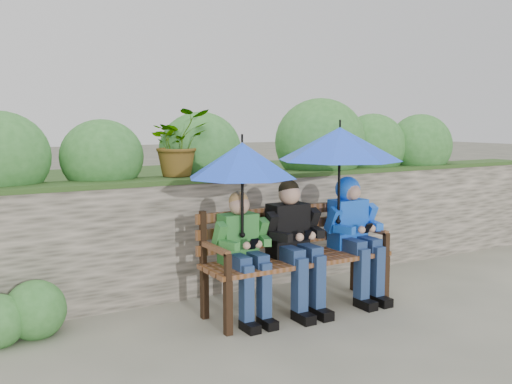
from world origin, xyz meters
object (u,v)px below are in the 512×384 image
park_bench (294,250)px  boy_right (354,227)px  boy_middle (294,239)px  umbrella_left (242,160)px  umbrella_right (340,144)px  boy_left (244,249)px

park_bench → boy_right: (0.57, -0.06, 0.15)m
boy_middle → boy_right: bearing=1.2°
boy_middle → umbrella_left: bearing=-177.9°
boy_right → umbrella_right: 0.73m
boy_left → umbrella_left: umbrella_left is taller
boy_middle → umbrella_right: size_ratio=1.04×
park_bench → boy_left: boy_left is taller
park_bench → boy_left: bearing=-173.0°
umbrella_left → umbrella_right: bearing=0.5°
umbrella_left → umbrella_right: 0.91m
boy_middle → boy_right: 0.62m
park_bench → umbrella_left: bearing=-170.7°
boy_right → umbrella_left: (-1.09, -0.03, 0.61)m
boy_right → umbrella_right: bearing=-173.2°
boy_middle → umbrella_left: umbrella_left is taller
boy_left → umbrella_right: umbrella_right is taller
boy_right → boy_middle: bearing=-178.8°
park_bench → boy_middle: (-0.04, -0.07, 0.11)m
boy_middle → umbrella_left: size_ratio=1.28×
boy_middle → umbrella_left: (-0.48, -0.02, 0.64)m
boy_middle → boy_right: size_ratio=1.01×
umbrella_right → boy_right: bearing=6.8°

